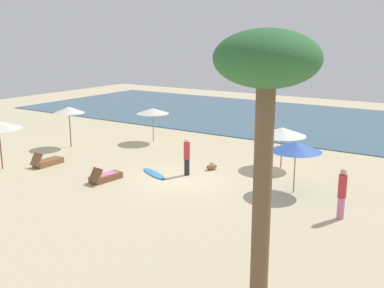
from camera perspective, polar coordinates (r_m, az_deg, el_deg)
name	(u,v)px	position (r m, az deg, el deg)	size (l,w,h in m)	color
ground_plane	(180,180)	(20.67, -1.53, -4.45)	(60.00, 60.00, 0.00)	beige
ocean_water	(308,121)	(35.58, 14.23, 2.78)	(48.00, 16.00, 0.06)	#3D6075
umbrella_1	(282,132)	(22.50, 11.14, 1.52)	(2.29, 2.29, 2.00)	olive
umbrella_2	(153,111)	(27.63, -4.88, 4.11)	(1.94, 1.94, 2.06)	olive
umbrella_3	(296,147)	(19.00, 12.75, -0.31)	(2.11, 2.11, 2.14)	brown
umbrella_4	(69,110)	(27.19, -15.02, 4.09)	(1.76, 1.76, 2.33)	brown
lounger_0	(47,162)	(23.97, -17.51, -2.14)	(0.60, 1.65, 0.73)	brown
lounger_1	(105,177)	(20.82, -10.73, -4.04)	(0.77, 1.70, 0.73)	brown
person_1	(342,193)	(16.95, 18.09, -5.82)	(0.40, 0.40, 1.83)	#D17299
person_3	(187,156)	(21.08, -0.64, -1.50)	(0.33, 0.33, 1.77)	#26262D
palm_1	(266,77)	(10.03, 9.21, 8.16)	(2.31, 2.31, 6.48)	brown
dog	(212,167)	(22.12, 2.45, -2.81)	(0.52, 0.63, 0.30)	olive
surfboard	(154,174)	(21.51, -4.74, -3.67)	(2.06, 1.37, 0.07)	#338CCC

